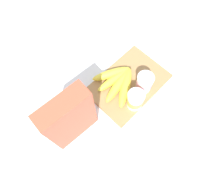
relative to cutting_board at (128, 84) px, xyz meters
The scene contains 7 objects.
ground_plane 0.01m from the cutting_board, ahead, with size 2.40×2.40×0.00m, color white.
cutting_board is the anchor object (origin of this frame).
cereal_box 0.32m from the cutting_board, ahead, with size 0.18×0.06×0.27m, color #D85138.
yogurt_cup_front 0.08m from the cutting_board, 113.81° to the left, with size 0.07×0.07×0.09m.
yogurt_cup_back 0.12m from the cutting_board, 55.61° to the left, with size 0.07×0.07×0.09m.
banana_bunch 0.05m from the cutting_board, 42.87° to the right, with size 0.20×0.21×0.04m.
spoon 0.26m from the cutting_board, behind, with size 0.13×0.02×0.01m.
Camera 1 is at (0.34, 0.23, 0.81)m, focal length 32.99 mm.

